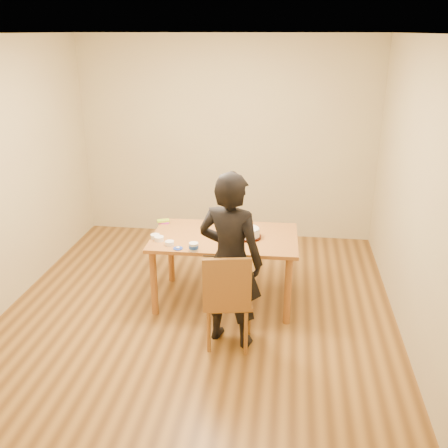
# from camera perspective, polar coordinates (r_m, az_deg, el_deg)

# --- Properties ---
(room_shell) EXTENTS (4.00, 4.50, 2.70)m
(room_shell) POSITION_cam_1_polar(r_m,az_deg,el_deg) (4.97, -2.59, 5.18)
(room_shell) COLOR brown
(room_shell) RESTS_ON ground
(dining_table) EXTENTS (1.51, 0.93, 0.04)m
(dining_table) POSITION_cam_1_polar(r_m,az_deg,el_deg) (5.14, 0.08, -1.57)
(dining_table) COLOR brown
(dining_table) RESTS_ON floor
(dining_chair) EXTENTS (0.46, 0.46, 0.04)m
(dining_chair) POSITION_cam_1_polar(r_m,az_deg,el_deg) (4.56, 0.65, -8.67)
(dining_chair) COLOR brown
(dining_chair) RESTS_ON floor
(cake_plate) EXTENTS (0.27, 0.27, 0.02)m
(cake_plate) POSITION_cam_1_polar(r_m,az_deg,el_deg) (5.10, 2.75, -1.46)
(cake_plate) COLOR #AB180B
(cake_plate) RESTS_ON dining_table
(cake) EXTENTS (0.23, 0.23, 0.07)m
(cake) POSITION_cam_1_polar(r_m,az_deg,el_deg) (5.08, 2.76, -0.96)
(cake) COLOR white
(cake) RESTS_ON cake_plate
(frosting_dome) EXTENTS (0.23, 0.23, 0.03)m
(frosting_dome) POSITION_cam_1_polar(r_m,az_deg,el_deg) (5.06, 2.77, -0.44)
(frosting_dome) COLOR white
(frosting_dome) RESTS_ON cake
(frosting_tub) EXTENTS (0.09, 0.09, 0.08)m
(frosting_tub) POSITION_cam_1_polar(r_m,az_deg,el_deg) (4.79, -3.49, -2.61)
(frosting_tub) COLOR white
(frosting_tub) RESTS_ON dining_table
(frosting_lid) EXTENTS (0.09, 0.09, 0.01)m
(frosting_lid) POSITION_cam_1_polar(r_m,az_deg,el_deg) (4.86, -5.28, -2.80)
(frosting_lid) COLOR #1831A2
(frosting_lid) RESTS_ON dining_table
(frosting_dollop) EXTENTS (0.04, 0.04, 0.02)m
(frosting_dollop) POSITION_cam_1_polar(r_m,az_deg,el_deg) (4.85, -5.29, -2.66)
(frosting_dollop) COLOR white
(frosting_dollop) RESTS_ON frosting_lid
(ramekin_green) EXTENTS (0.09, 0.09, 0.04)m
(ramekin_green) POSITION_cam_1_polar(r_m,az_deg,el_deg) (4.94, -6.24, -2.19)
(ramekin_green) COLOR white
(ramekin_green) RESTS_ON dining_table
(ramekin_yellow) EXTENTS (0.09, 0.09, 0.04)m
(ramekin_yellow) POSITION_cam_1_polar(r_m,az_deg,el_deg) (5.11, -7.87, -1.42)
(ramekin_yellow) COLOR white
(ramekin_yellow) RESTS_ON dining_table
(ramekin_multi) EXTENTS (0.09, 0.09, 0.04)m
(ramekin_multi) POSITION_cam_1_polar(r_m,az_deg,el_deg) (5.05, -7.43, -1.68)
(ramekin_multi) COLOR white
(ramekin_multi) RESTS_ON dining_table
(candy_box_pink) EXTENTS (0.12, 0.08, 0.02)m
(candy_box_pink) POSITION_cam_1_polar(r_m,az_deg,el_deg) (5.51, -6.90, 0.17)
(candy_box_pink) COLOR #E435AE
(candy_box_pink) RESTS_ON dining_table
(candy_box_green) EXTENTS (0.15, 0.11, 0.02)m
(candy_box_green) POSITION_cam_1_polar(r_m,az_deg,el_deg) (5.50, -6.95, 0.37)
(candy_box_green) COLOR green
(candy_box_green) RESTS_ON candy_box_pink
(spatula) EXTENTS (0.14, 0.02, 0.01)m
(spatula) POSITION_cam_1_polar(r_m,az_deg,el_deg) (4.68, -1.53, -3.69)
(spatula) COLOR black
(spatula) RESTS_ON dining_table
(person) EXTENTS (0.68, 0.54, 1.64)m
(person) POSITION_cam_1_polar(r_m,az_deg,el_deg) (4.43, 0.74, -4.21)
(person) COLOR black
(person) RESTS_ON floor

